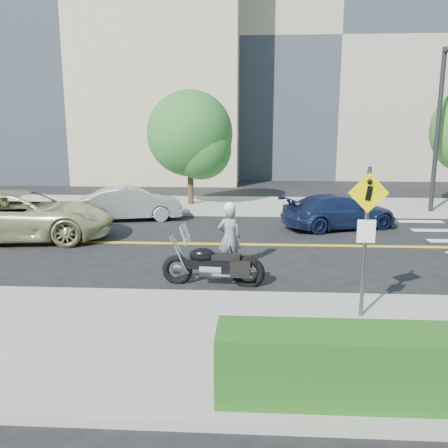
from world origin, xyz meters
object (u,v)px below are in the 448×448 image
Objects in this scene: motorcycle at (213,255)px; parked_car_blue at (339,212)px; pedestrian_sign at (366,228)px; motorcyclist at (229,235)px; suv at (23,215)px; parked_car_silver at (131,204)px.

parked_car_blue is at bearing 62.31° from motorcycle.
motorcyclist is (-2.83, 3.60, -1.02)m from pedestrian_sign.
motorcyclist reaches higher than suv.
motorcycle is at bearing -130.59° from suv.
suv is at bearing 128.51° from parked_car_silver.
motorcycle is 0.59× the size of parked_car_silver.
motorcycle is 0.55× the size of parked_car_blue.
motorcyclist is 8.04m from parked_car_silver.
motorcyclist is at bearing 81.15° from motorcycle.
parked_car_blue is at bearing -134.36° from motorcyclist.
parked_car_blue is at bearing 82.72° from pedestrian_sign.
parked_car_silver is at bearing -46.14° from suv.
pedestrian_sign reaches higher than motorcycle.
pedestrian_sign is at bearing -158.42° from parked_car_silver.
pedestrian_sign is 4.69m from motorcyclist.
motorcyclist is at bearing 123.46° from parked_car_blue.
motorcycle is 0.40× the size of suv.
parked_car_silver is at bearing 121.15° from motorcycle.
suv is at bearing 147.11° from pedestrian_sign.
pedestrian_sign reaches higher than motorcyclist.
suv is 11.61m from parked_car_blue.
motorcycle reaches higher than parked_car_blue.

